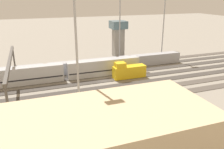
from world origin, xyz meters
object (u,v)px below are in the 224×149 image
Objects in this scene: light_mast_0 at (165,9)px; maintenance_shed at (80,145)px; train_on_track_1 at (46,70)px; train_on_track_3 at (128,71)px; light_mast_2 at (120,14)px; control_tower at (118,36)px; train_on_track_2 at (65,71)px; signal_gantry at (10,64)px; light_mast_1 at (75,17)px.

light_mast_0 is 70.21m from maintenance_shed.
train_on_track_3 is (-23.33, 10.00, 0.14)m from train_on_track_1.
light_mast_2 reaches higher than control_tower.
train_on_track_2 is at bearing -96.12° from maintenance_shed.
light_mast_0 is 58.93m from signal_gantry.
light_mast_1 is at bearing 124.91° from signal_gantry.
light_mast_2 is at bearing -154.69° from signal_gantry.
train_on_track_1 is 49.56m from light_mast_0.
signal_gantry is at bearing 25.31° from light_mast_2.
maintenance_shed is 2.68× the size of control_tower.
light_mast_2 is (-23.17, -36.13, -2.67)m from light_mast_1.
train_on_track_1 is 2.51× the size of maintenance_shed.
signal_gantry is at bearing 47.75° from train_on_track_1.
signal_gantry is (13.21, -18.93, -12.69)m from light_mast_1.
light_mast_2 is (-27.30, -7.21, 15.65)m from train_on_track_1.
train_on_track_3 is 23.51m from light_mast_2.
light_mast_2 is (-3.97, -17.21, 15.51)m from train_on_track_3.
signal_gantry reaches higher than train_on_track_3.
train_on_track_2 is at bearing 17.65° from light_mast_0.
train_on_track_3 is 0.36× the size of light_mast_2.
light_mast_1 is at bearing 41.47° from light_mast_0.
signal_gantry reaches higher than train_on_track_1.
train_on_track_2 is at bearing 28.78° from light_mast_2.
light_mast_1 is 0.94× the size of signal_gantry.
light_mast_1 reaches higher than light_mast_2.
train_on_track_2 is 1.56× the size of light_mast_0.
train_on_track_2 is at bearing 39.51° from control_tower.
control_tower is (15.86, -7.59, -10.65)m from light_mast_0.
light_mast_2 is at bearing -165.21° from train_on_track_1.
train_on_track_3 is 18.92m from train_on_track_2.
train_on_track_3 is at bearing 156.80° from train_on_track_1.
signal_gantry is (14.16, 5.00, 5.08)m from train_on_track_2.
train_on_track_2 is at bearing -92.28° from light_mast_1.
train_on_track_3 is 40.77m from maintenance_shed.
maintenance_shed is 66.39m from control_tower.
train_on_track_3 is at bearing 77.00° from light_mast_2.
light_mast_2 reaches higher than train_on_track_2.
light_mast_0 is 18.65m from light_mast_2.
train_on_track_3 is 0.29× the size of signal_gantry.
maintenance_shed is (22.42, 33.97, 2.40)m from train_on_track_3.
maintenance_shed reaches higher than train_on_track_2.
maintenance_shed is (-9.99, 33.97, -3.10)m from signal_gantry.
light_mast_1 is 2.30× the size of control_tower.
signal_gantry is at bearing 0.00° from train_on_track_3.
maintenance_shed is (-0.91, 43.97, 2.53)m from train_on_track_1.
light_mast_0 is at bearing -138.53° from light_mast_1.
light_mast_2 is at bearing -151.22° from train_on_track_2.
train_on_track_1 is 7.15m from train_on_track_2.
control_tower reaches higher than maintenance_shed.
control_tower is (-6.71, -25.58, 6.14)m from train_on_track_3.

